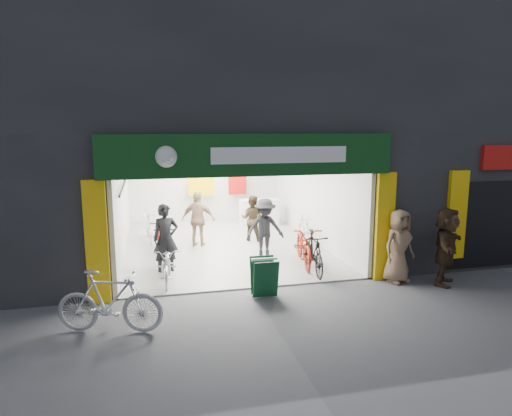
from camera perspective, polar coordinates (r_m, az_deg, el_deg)
name	(u,v)px	position (r m, az deg, el deg)	size (l,w,h in m)	color
ground	(251,289)	(10.53, -0.66, -10.12)	(60.00, 60.00, 0.00)	#56565B
building	(244,106)	(14.96, -1.57, 12.68)	(17.00, 10.27, 8.00)	#232326
bike_left_front	(168,264)	(11.06, -10.97, -6.89)	(0.59, 1.68, 0.89)	#A2A2A6
bike_left_midfront	(165,243)	(12.65, -11.34, -4.32)	(0.50, 1.77, 1.06)	black
bike_left_midback	(161,235)	(13.80, -11.84, -3.33)	(0.65, 1.85, 0.97)	maroon
bike_left_back	(149,226)	(14.99, -13.22, -2.21)	(0.48, 1.71, 1.03)	silver
bike_right_front	(314,253)	(11.58, 7.23, -5.55)	(0.50, 1.78, 1.07)	black
bike_right_mid	(304,245)	(12.23, 6.03, -4.64)	(0.72, 2.06, 1.08)	maroon
bike_right_back	(304,230)	(14.29, 6.02, -2.73)	(0.45, 1.59, 0.96)	silver
parked_bike	(110,301)	(8.69, -17.84, -11.06)	(0.54, 1.92, 1.15)	silver
customer_a	(166,239)	(11.66, -11.21, -3.80)	(0.64, 0.42, 1.76)	black
customer_b	(252,219)	(14.55, -0.49, -1.35)	(0.73, 0.57, 1.50)	#372919
customer_c	(265,228)	(12.76, 1.12, -2.57)	(1.09, 0.63, 1.69)	black
customer_d	(198,219)	(13.99, -7.23, -1.43)	(1.01, 0.42, 1.73)	#987358
pedestrian_near	(399,246)	(11.28, 17.39, -4.55)	(0.86, 0.56, 1.75)	#87684E
pedestrian_far	(446,246)	(11.49, 22.67, -4.44)	(1.69, 0.54, 1.82)	#3D2A1C
sandwich_board	(264,276)	(9.96, 1.03, -8.51)	(0.57, 0.57, 0.84)	#0F3D20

